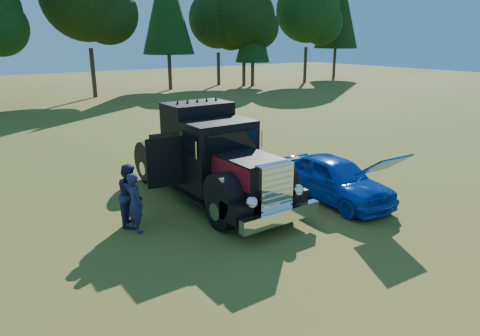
% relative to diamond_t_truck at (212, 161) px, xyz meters
% --- Properties ---
extents(ground, '(120.00, 120.00, 0.00)m').
position_rel_diamond_t_truck_xyz_m(ground, '(0.59, -3.00, -1.28)').
color(ground, '#3C5418').
rests_on(ground, ground).
extents(treeline, '(72.10, 25.04, 13.84)m').
position_rel_diamond_t_truck_xyz_m(treeline, '(-0.11, 24.77, 6.31)').
color(treeline, '#2D2116').
rests_on(treeline, ground).
extents(diamond_t_truck, '(3.37, 7.16, 3.00)m').
position_rel_diamond_t_truck_xyz_m(diamond_t_truck, '(0.00, 0.00, 0.00)').
color(diamond_t_truck, black).
rests_on(diamond_t_truck, ground).
extents(hotrod_coupe, '(1.93, 4.33, 1.89)m').
position_rel_diamond_t_truck_xyz_m(hotrod_coupe, '(3.12, -2.29, -0.56)').
color(hotrod_coupe, '#0711A2').
rests_on(hotrod_coupe, ground).
extents(spectator_near, '(0.45, 0.63, 1.64)m').
position_rel_diamond_t_truck_xyz_m(spectator_near, '(-2.95, -0.90, -0.46)').
color(spectator_near, '#21264E').
rests_on(spectator_near, ground).
extents(spectator_far, '(1.01, 1.07, 1.74)m').
position_rel_diamond_t_truck_xyz_m(spectator_far, '(-2.86, -0.37, -0.41)').
color(spectator_far, navy).
rests_on(spectator_far, ground).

